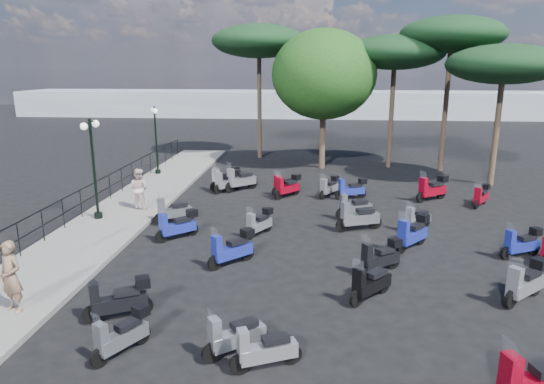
# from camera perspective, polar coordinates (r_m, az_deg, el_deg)

# --- Properties ---
(ground) EXTENTS (120.00, 120.00, 0.00)m
(ground) POSITION_cam_1_polar(r_m,az_deg,el_deg) (16.47, 0.41, -6.33)
(ground) COLOR black
(ground) RESTS_ON ground
(sidewalk) EXTENTS (3.00, 30.00, 0.15)m
(sidewalk) POSITION_cam_1_polar(r_m,az_deg,el_deg) (20.73, -17.11, -2.36)
(sidewalk) COLOR slate
(sidewalk) RESTS_ON ground
(railing) EXTENTS (0.04, 26.04, 1.10)m
(railing) POSITION_cam_1_polar(r_m,az_deg,el_deg) (20.87, -20.79, -0.21)
(railing) COLOR black
(railing) RESTS_ON sidewalk
(lamp_post_1) EXTENTS (0.32, 1.14, 3.86)m
(lamp_post_1) POSITION_cam_1_polar(r_m,az_deg,el_deg) (19.55, -20.27, 3.27)
(lamp_post_1) COLOR black
(lamp_post_1) RESTS_ON sidewalk
(lamp_post_2) EXTENTS (0.61, 1.01, 3.68)m
(lamp_post_2) POSITION_cam_1_polar(r_m,az_deg,el_deg) (27.21, -13.51, 6.48)
(lamp_post_2) COLOR black
(lamp_post_2) RESTS_ON sidewalk
(woman) EXTENTS (0.75, 0.62, 1.76)m
(woman) POSITION_cam_1_polar(r_m,az_deg,el_deg) (13.20, -28.36, -8.76)
(woman) COLOR brown
(woman) RESTS_ON sidewalk
(pedestrian_far) EXTENTS (0.93, 0.78, 1.69)m
(pedestrian_far) POSITION_cam_1_polar(r_m,az_deg,el_deg) (20.70, -15.39, 0.39)
(pedestrian_far) COLOR beige
(pedestrian_far) RESTS_ON sidewalk
(scooter_0) EXTENTS (1.50, 0.92, 1.30)m
(scooter_0) POSITION_cam_1_polar(r_m,az_deg,el_deg) (12.32, -17.59, -12.04)
(scooter_0) COLOR black
(scooter_0) RESTS_ON ground
(scooter_1) EXTENTS (1.30, 1.22, 1.30)m
(scooter_1) POSITION_cam_1_polar(r_m,az_deg,el_deg) (17.23, -11.06, -3.92)
(scooter_1) COLOR black
(scooter_1) RESTS_ON ground
(scooter_2) EXTENTS (1.39, 1.03, 1.30)m
(scooter_2) POSITION_cam_1_polar(r_m,az_deg,el_deg) (19.07, -11.54, -2.27)
(scooter_2) COLOR black
(scooter_2) RESTS_ON ground
(scooter_3) EXTENTS (1.14, 1.41, 1.32)m
(scooter_3) POSITION_cam_1_polar(r_m,az_deg,el_deg) (23.42, -5.29, 1.21)
(scooter_3) COLOR black
(scooter_3) RESTS_ON ground
(scooter_4) EXTENTS (1.30, 1.41, 1.39)m
(scooter_4) POSITION_cam_1_polar(r_m,az_deg,el_deg) (23.91, -5.54, 1.54)
(scooter_4) COLOR black
(scooter_4) RESTS_ON ground
(scooter_5) EXTENTS (0.90, 1.33, 1.18)m
(scooter_5) POSITION_cam_1_polar(r_m,az_deg,el_deg) (10.96, -17.27, -15.79)
(scooter_5) COLOR black
(scooter_5) RESTS_ON ground
(scooter_6) EXTENTS (1.43, 0.77, 1.20)m
(scooter_6) POSITION_cam_1_polar(r_m,az_deg,el_deg) (10.07, -0.91, -18.16)
(scooter_6) COLOR black
(scooter_6) RESTS_ON ground
(scooter_7) EXTENTS (1.30, 1.33, 1.35)m
(scooter_7) POSITION_cam_1_polar(r_m,az_deg,el_deg) (14.81, -4.74, -6.71)
(scooter_7) COLOR black
(scooter_7) RESTS_ON ground
(scooter_8) EXTENTS (0.89, 1.34, 1.18)m
(scooter_8) POSITION_cam_1_polar(r_m,az_deg,el_deg) (17.31, -1.52, -3.71)
(scooter_8) COLOR black
(scooter_8) RESTS_ON ground
(scooter_9) EXTENTS (1.19, 1.13, 1.23)m
(scooter_9) POSITION_cam_1_polar(r_m,az_deg,el_deg) (22.93, 1.46, 0.79)
(scooter_9) COLOR black
(scooter_9) RESTS_ON ground
(scooter_10) EXTENTS (1.46, 1.30, 1.47)m
(scooter_10) POSITION_cam_1_polar(r_m,az_deg,el_deg) (23.57, -3.76, 1.36)
(scooter_10) COLOR black
(scooter_10) RESTS_ON ground
(scooter_12) EXTENTS (1.30, 1.01, 1.23)m
(scooter_12) POSITION_cam_1_polar(r_m,az_deg,el_deg) (10.51, -4.46, -16.60)
(scooter_12) COLOR black
(scooter_12) RESTS_ON ground
(scooter_13) EXTENTS (1.36, 1.03, 1.25)m
(scooter_13) POSITION_cam_1_polar(r_m,az_deg,el_deg) (14.60, 12.60, -7.51)
(scooter_13) COLOR black
(scooter_13) RESTS_ON ground
(scooter_14) EXTENTS (1.56, 0.76, 1.29)m
(scooter_14) POSITION_cam_1_polar(r_m,az_deg,el_deg) (19.46, 9.64, -1.84)
(scooter_14) COLOR black
(scooter_14) RESTS_ON ground
(scooter_15) EXTENTS (1.73, 0.86, 1.44)m
(scooter_15) POSITION_cam_1_polar(r_m,az_deg,el_deg) (18.05, 10.09, -2.99)
(scooter_15) COLOR black
(scooter_15) RESTS_ON ground
(scooter_16) EXTENTS (1.17, 1.36, 1.30)m
(scooter_16) POSITION_cam_1_polar(r_m,az_deg,el_deg) (22.36, 1.86, 0.61)
(scooter_16) COLOR black
(scooter_16) RESTS_ON ground
(scooter_17) EXTENTS (1.77, 0.81, 1.45)m
(scooter_17) POSITION_cam_1_polar(r_m,az_deg,el_deg) (10.15, 28.48, -19.24)
(scooter_17) COLOR black
(scooter_17) RESTS_ON ground
(scooter_18) EXTENTS (1.17, 1.25, 1.29)m
(scooter_18) POSITION_cam_1_polar(r_m,az_deg,el_deg) (12.91, 11.45, -10.57)
(scooter_18) COLOR black
(scooter_18) RESTS_ON ground
(scooter_19) EXTENTS (1.29, 1.43, 1.40)m
(scooter_19) POSITION_cam_1_polar(r_m,az_deg,el_deg) (16.70, 16.20, -4.70)
(scooter_19) COLOR black
(scooter_19) RESTS_ON ground
(scooter_20) EXTENTS (1.18, 1.07, 1.20)m
(scooter_20) POSITION_cam_1_polar(r_m,az_deg,el_deg) (18.67, 16.67, -3.07)
(scooter_20) COLOR black
(scooter_20) RESTS_ON ground
(scooter_21) EXTENTS (1.46, 0.79, 1.22)m
(scooter_21) POSITION_cam_1_polar(r_m,az_deg,el_deg) (22.34, 9.32, 0.33)
(scooter_21) COLOR black
(scooter_21) RESTS_ON ground
(scooter_22) EXTENTS (0.93, 1.34, 1.20)m
(scooter_22) POSITION_cam_1_polar(r_m,az_deg,el_deg) (22.57, 6.72, 0.54)
(scooter_22) COLOR black
(scooter_22) RESTS_ON ground
(scooter_24) EXTENTS (1.40, 1.25, 1.36)m
(scooter_24) POSITION_cam_1_polar(r_m,az_deg,el_deg) (14.13, 27.65, -9.46)
(scooter_24) COLOR black
(scooter_24) RESTS_ON ground
(scooter_26) EXTENTS (1.43, 0.84, 1.22)m
(scooter_26) POSITION_cam_1_polar(r_m,az_deg,el_deg) (17.23, 27.32, -5.42)
(scooter_26) COLOR black
(scooter_26) RESTS_ON ground
(scooter_27) EXTENTS (1.56, 1.19, 1.43)m
(scooter_27) POSITION_cam_1_polar(r_m,az_deg,el_deg) (22.92, 18.33, 0.33)
(scooter_27) COLOR black
(scooter_27) RESTS_ON ground
(scooter_28) EXTENTS (0.98, 1.28, 1.18)m
(scooter_28) POSITION_cam_1_polar(r_m,az_deg,el_deg) (22.75, 23.39, -0.48)
(scooter_28) COLOR black
(scooter_28) RESTS_ON ground
(broadleaf_tree) EXTENTS (6.02, 6.02, 8.00)m
(broadleaf_tree) POSITION_cam_1_polar(r_m,az_deg,el_deg) (28.58, 6.14, 13.56)
(broadleaf_tree) COLOR #38281E
(broadleaf_tree) RESTS_ON ground
(pine_0) EXTENTS (5.66, 5.66, 7.66)m
(pine_0) POSITION_cam_1_polar(r_m,az_deg,el_deg) (29.55, 14.28, 15.60)
(pine_0) COLOR #38281E
(pine_0) RESTS_ON ground
(pine_1) EXTENTS (5.70, 5.70, 8.58)m
(pine_1) POSITION_cam_1_polar(r_m,az_deg,el_deg) (29.47, 20.41, 16.92)
(pine_1) COLOR #38281E
(pine_1) RESTS_ON ground
(pine_2) EXTENTS (6.01, 6.01, 8.49)m
(pine_2) POSITION_cam_1_polar(r_m,az_deg,el_deg) (31.92, -1.53, 17.27)
(pine_2) COLOR #38281E
(pine_2) RESTS_ON ground
(pine_3) EXTENTS (5.47, 5.47, 6.95)m
(pine_3) POSITION_cam_1_polar(r_m,az_deg,el_deg) (26.55, 25.64, 13.35)
(pine_3) COLOR #38281E
(pine_3) RESTS_ON ground
(distant_hills) EXTENTS (70.00, 8.00, 3.00)m
(distant_hills) POSITION_cam_1_polar(r_m,az_deg,el_deg) (60.51, 3.92, 10.32)
(distant_hills) COLOR gray
(distant_hills) RESTS_ON ground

